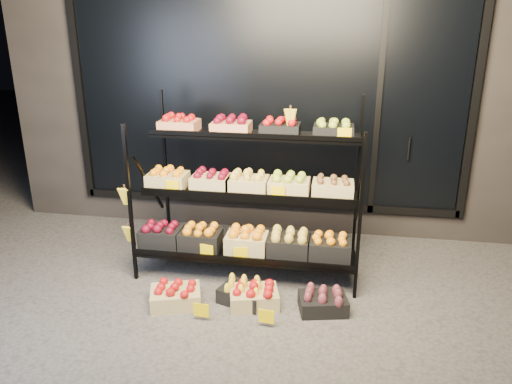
% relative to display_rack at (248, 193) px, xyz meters
% --- Properties ---
extents(ground, '(24.00, 24.00, 0.00)m').
position_rel_display_rack_xyz_m(ground, '(0.02, -0.60, -0.79)').
color(ground, '#514F4C').
rests_on(ground, ground).
extents(building, '(6.00, 2.08, 3.50)m').
position_rel_display_rack_xyz_m(building, '(0.02, 1.99, 0.96)').
color(building, '#2D2826').
rests_on(building, ground).
extents(display_rack, '(2.18, 1.02, 1.67)m').
position_rel_display_rack_xyz_m(display_rack, '(0.00, 0.00, 0.00)').
color(display_rack, black).
rests_on(display_rack, ground).
extents(tag_floor_a, '(0.13, 0.01, 0.12)m').
position_rel_display_rack_xyz_m(tag_floor_a, '(-0.20, -1.00, -0.73)').
color(tag_floor_a, '#ECC500').
rests_on(tag_floor_a, ground).
extents(tag_floor_b, '(0.13, 0.01, 0.12)m').
position_rel_display_rack_xyz_m(tag_floor_b, '(0.33, -1.00, -0.73)').
color(tag_floor_b, '#ECC500').
rests_on(tag_floor_b, ground).
extents(floor_crate_left, '(0.50, 0.43, 0.21)m').
position_rel_display_rack_xyz_m(floor_crate_left, '(-0.49, -0.80, -0.69)').
color(floor_crate_left, tan).
rests_on(floor_crate_left, ground).
extents(floor_crate_midleft, '(0.47, 0.40, 0.20)m').
position_rel_display_rack_xyz_m(floor_crate_midleft, '(0.08, -0.65, -0.69)').
color(floor_crate_midleft, black).
rests_on(floor_crate_midleft, ground).
extents(floor_crate_midright, '(0.48, 0.40, 0.21)m').
position_rel_display_rack_xyz_m(floor_crate_midright, '(0.18, -0.69, -0.69)').
color(floor_crate_midright, tan).
rests_on(floor_crate_midright, ground).
extents(floor_crate_right, '(0.45, 0.37, 0.20)m').
position_rel_display_rack_xyz_m(floor_crate_right, '(0.77, -0.68, -0.69)').
color(floor_crate_right, black).
rests_on(floor_crate_right, ground).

